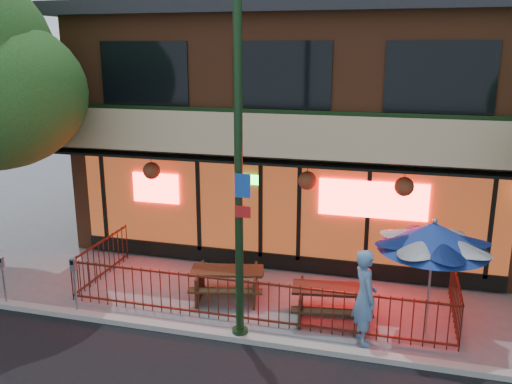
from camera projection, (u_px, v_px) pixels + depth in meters
ground at (246, 328)px, 11.26m from camera, size 80.00×80.00×0.00m
curb at (239, 337)px, 10.78m from camera, size 80.00×0.25×0.12m
restaurant_building at (309, 98)px, 16.82m from camera, size 12.96×9.49×8.05m
patio_fence at (252, 290)px, 11.57m from camera, size 8.44×2.62×1.00m
street_light at (239, 186)px, 10.07m from camera, size 0.43×0.32×7.00m
picnic_table_left at (227, 279)px, 12.50m from camera, size 1.89×1.60×0.71m
picnic_table_right at (332, 298)px, 11.55m from camera, size 1.84×1.51×0.72m
patio_umbrella at (434, 236)px, 10.52m from camera, size 2.15×2.15×2.45m
pedestrian at (365, 297)px, 10.50m from camera, size 0.70×0.83×1.93m
parking_meter_near at (74, 277)px, 11.59m from camera, size 0.13×0.12×1.31m
parking_meter_far at (3, 273)px, 11.98m from camera, size 0.12×0.11×1.19m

